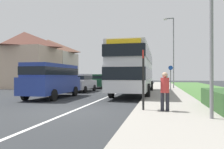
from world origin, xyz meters
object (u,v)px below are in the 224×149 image
at_px(parked_van_blue, 52,78).
at_px(street_lamp_mid, 173,49).
at_px(parked_car_silver, 81,82).
at_px(double_decker_bus, 134,68).
at_px(pedestrian_at_stop, 165,90).
at_px(pedestrian_walking_away, 166,81).
at_px(parked_car_black, 108,80).
at_px(bus_stop_sign, 143,75).
at_px(cycle_route_sign, 171,77).
at_px(parked_car_dark_green, 98,81).

xyz_separation_m(parked_van_blue, street_lamp_mid, (8.60, 11.91, 3.24)).
xyz_separation_m(parked_car_silver, street_lamp_mid, (8.73, 6.03, 3.68)).
distance_m(double_decker_bus, street_lamp_mid, 8.89).
distance_m(double_decker_bus, pedestrian_at_stop, 9.17).
relative_size(double_decker_bus, pedestrian_walking_away, 6.57).
bearing_deg(pedestrian_walking_away, parked_van_blue, -131.17).
distance_m(parked_car_black, pedestrian_walking_away, 11.03).
bearing_deg(street_lamp_mid, double_decker_bus, -113.99).
distance_m(parked_van_blue, bus_stop_sign, 7.95).
distance_m(parked_car_silver, pedestrian_at_stop, 12.97).
distance_m(parked_van_blue, pedestrian_at_stop, 8.74).
height_order(double_decker_bus, parked_van_blue, double_decker_bus).
bearing_deg(pedestrian_at_stop, cycle_route_sign, 86.31).
height_order(parked_van_blue, pedestrian_at_stop, parked_van_blue).
height_order(parked_car_silver, parked_car_dark_green, parked_car_silver).
relative_size(parked_car_dark_green, pedestrian_walking_away, 2.55).
distance_m(parked_car_silver, street_lamp_mid, 11.23).
relative_size(double_decker_bus, parked_van_blue, 2.03).
height_order(parked_car_black, bus_stop_sign, bus_stop_sign).
distance_m(parked_van_blue, cycle_route_sign, 11.94).
bearing_deg(cycle_route_sign, bus_stop_sign, -97.42).
distance_m(parked_car_black, bus_stop_sign, 22.19).
xyz_separation_m(parked_car_silver, pedestrian_at_stop, (7.49, -10.59, 0.05)).
height_order(bus_stop_sign, street_lamp_mid, street_lamp_mid).
bearing_deg(pedestrian_walking_away, cycle_route_sign, -24.54).
xyz_separation_m(parked_van_blue, cycle_route_sign, (8.22, 8.66, 0.07)).
relative_size(double_decker_bus, bus_stop_sign, 4.22).
bearing_deg(street_lamp_mid, cycle_route_sign, -96.67).
distance_m(double_decker_bus, parked_car_black, 13.60).
bearing_deg(street_lamp_mid, bus_stop_sign, -97.27).
bearing_deg(double_decker_bus, cycle_route_sign, 55.83).
bearing_deg(cycle_route_sign, pedestrian_at_stop, -93.69).
bearing_deg(parked_car_black, parked_car_dark_green, -89.23).
bearing_deg(parked_van_blue, street_lamp_mid, 54.18).
height_order(pedestrian_walking_away, bus_stop_sign, bus_stop_sign).
height_order(parked_car_silver, bus_stop_sign, bus_stop_sign).
bearing_deg(bus_stop_sign, pedestrian_walking_away, 84.63).
bearing_deg(parked_car_dark_green, double_decker_bus, -55.07).
bearing_deg(parked_van_blue, pedestrian_at_stop, -32.67).
distance_m(parked_car_silver, bus_stop_sign, 12.40).
relative_size(parked_car_dark_green, bus_stop_sign, 1.64).
xyz_separation_m(pedestrian_at_stop, bus_stop_sign, (-0.86, 0.13, 0.56)).
xyz_separation_m(parked_van_blue, parked_car_silver, (-0.14, 5.87, -0.44)).
xyz_separation_m(parked_car_silver, cycle_route_sign, (8.35, 2.78, 0.50)).
bearing_deg(bus_stop_sign, double_decker_bus, 98.95).
bearing_deg(bus_stop_sign, street_lamp_mid, 82.73).
bearing_deg(pedestrian_walking_away, street_lamp_mid, 74.55).
bearing_deg(cycle_route_sign, parked_car_silver, -161.57).
distance_m(parked_car_dark_green, cycle_route_sign, 8.77).
xyz_separation_m(pedestrian_at_stop, street_lamp_mid, (1.24, 16.62, 3.63)).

